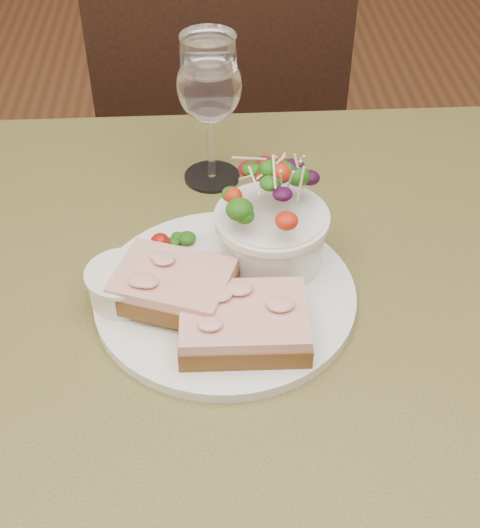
{
  "coord_description": "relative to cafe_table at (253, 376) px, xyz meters",
  "views": [
    {
      "loc": [
        -0.05,
        -0.53,
        1.29
      ],
      "look_at": [
        -0.01,
        0.01,
        0.81
      ],
      "focal_mm": 50.0,
      "sensor_mm": 36.0,
      "label": 1
    }
  ],
  "objects": [
    {
      "name": "garnish",
      "position": [
        -0.09,
        0.09,
        0.12
      ],
      "size": [
        0.05,
        0.04,
        0.02
      ],
      "color": "#0E3609",
      "rests_on": "dinner_plate"
    },
    {
      "name": "cafe_table",
      "position": [
        0.0,
        0.0,
        0.0
      ],
      "size": [
        0.8,
        0.8,
        0.75
      ],
      "color": "#433C1C",
      "rests_on": "ground"
    },
    {
      "name": "sandwich_back",
      "position": [
        -0.08,
        0.01,
        0.14
      ],
      "size": [
        0.14,
        0.12,
        0.03
      ],
      "rotation": [
        0.0,
        0.0,
        -0.35
      ],
      "color": "#462612",
      "rests_on": "dinner_plate"
    },
    {
      "name": "ramekin",
      "position": [
        -0.13,
        0.02,
        0.13
      ],
      "size": [
        0.07,
        0.07,
        0.04
      ],
      "color": "silver",
      "rests_on": "dinner_plate"
    },
    {
      "name": "dinner_plate",
      "position": [
        -0.03,
        0.02,
        0.11
      ],
      "size": [
        0.27,
        0.27,
        0.01
      ],
      "primitive_type": "cylinder",
      "color": "white",
      "rests_on": "cafe_table"
    },
    {
      "name": "sandwich_front",
      "position": [
        -0.01,
        -0.04,
        0.13
      ],
      "size": [
        0.13,
        0.09,
        0.03
      ],
      "rotation": [
        0.0,
        0.0,
        -0.02
      ],
      "color": "#462612",
      "rests_on": "dinner_plate"
    },
    {
      "name": "wine_glass",
      "position": [
        -0.04,
        0.24,
        0.22
      ],
      "size": [
        0.08,
        0.08,
        0.18
      ],
      "color": "white",
      "rests_on": "cafe_table"
    },
    {
      "name": "chair_far",
      "position": [
        -0.03,
        0.74,
        -0.36
      ],
      "size": [
        0.45,
        0.45,
        0.9
      ],
      "rotation": [
        0.0,
        0.0,
        3.22
      ],
      "color": "black",
      "rests_on": "ground"
    },
    {
      "name": "salad_bowl",
      "position": [
        0.02,
        0.07,
        0.17
      ],
      "size": [
        0.11,
        0.11,
        0.13
      ],
      "color": "white",
      "rests_on": "dinner_plate"
    }
  ]
}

